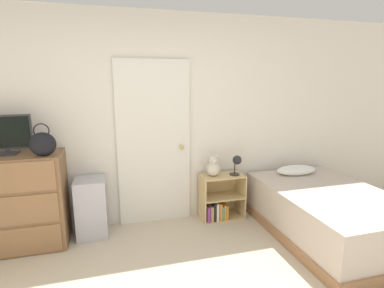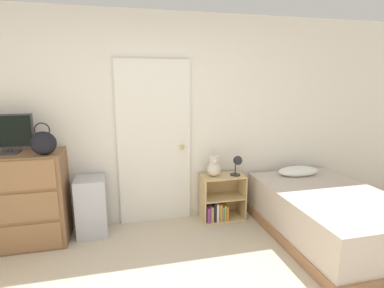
{
  "view_description": "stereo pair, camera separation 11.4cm",
  "coord_description": "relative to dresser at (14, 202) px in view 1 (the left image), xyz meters",
  "views": [
    {
      "loc": [
        -0.46,
        -1.52,
        1.77
      ],
      "look_at": [
        0.46,
        1.82,
        1.02
      ],
      "focal_mm": 28.0,
      "sensor_mm": 36.0,
      "label": 1
    },
    {
      "loc": [
        -0.35,
        -1.55,
        1.77
      ],
      "look_at": [
        0.46,
        1.82,
        1.02
      ],
      "focal_mm": 28.0,
      "sensor_mm": 36.0,
      "label": 2
    }
  ],
  "objects": [
    {
      "name": "teddy_bear",
      "position": [
        2.24,
        0.08,
        0.19
      ],
      "size": [
        0.18,
        0.18,
        0.27
      ],
      "color": "beige",
      "rests_on": "bookshelf"
    },
    {
      "name": "desk_lamp",
      "position": [
        2.53,
        0.04,
        0.25
      ],
      "size": [
        0.15,
        0.14,
        0.26
      ],
      "color": "#262628",
      "rests_on": "bookshelf"
    },
    {
      "name": "storage_bin",
      "position": [
        0.75,
        0.06,
        -0.17
      ],
      "size": [
        0.34,
        0.36,
        0.68
      ],
      "color": "#ADADB7",
      "rests_on": "ground_plane"
    },
    {
      "name": "wall_back",
      "position": [
        1.48,
        0.29,
        0.76
      ],
      "size": [
        10.0,
        0.06,
        2.55
      ],
      "color": "silver",
      "rests_on": "ground_plane"
    },
    {
      "name": "door_closed",
      "position": [
        1.52,
        0.24,
        0.49
      ],
      "size": [
        0.89,
        0.09,
        2.01
      ],
      "color": "silver",
      "rests_on": "ground_plane"
    },
    {
      "name": "bed",
      "position": [
        3.37,
        -0.66,
        -0.24
      ],
      "size": [
        1.24,
        1.82,
        0.65
      ],
      "color": "#996B47",
      "rests_on": "ground_plane"
    },
    {
      "name": "dresser",
      "position": [
        0.0,
        0.0,
        0.0
      ],
      "size": [
        1.01,
        0.49,
        1.02
      ],
      "color": "brown",
      "rests_on": "ground_plane"
    },
    {
      "name": "tv",
      "position": [
        -0.0,
        0.03,
        0.72
      ],
      "size": [
        0.49,
        0.16,
        0.41
      ],
      "color": "#2D2D33",
      "rests_on": "dresser"
    },
    {
      "name": "handbag",
      "position": [
        0.36,
        -0.14,
        0.64
      ],
      "size": [
        0.25,
        0.12,
        0.33
      ],
      "color": "black",
      "rests_on": "dresser"
    },
    {
      "name": "bookshelf",
      "position": [
        2.32,
        0.08,
        -0.28
      ],
      "size": [
        0.55,
        0.31,
        0.58
      ],
      "color": "tan",
      "rests_on": "ground_plane"
    }
  ]
}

